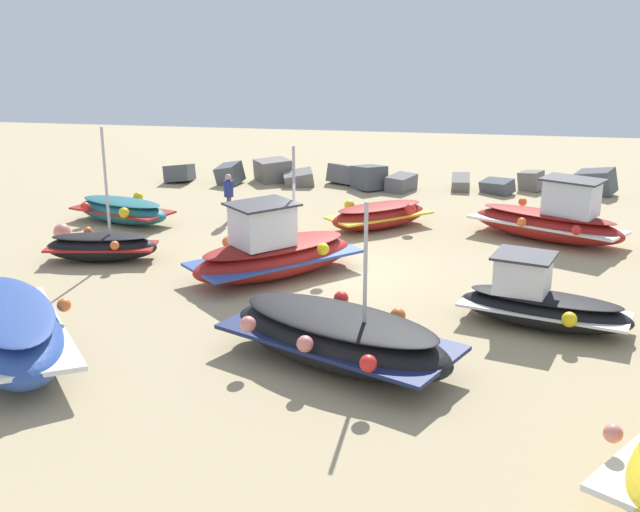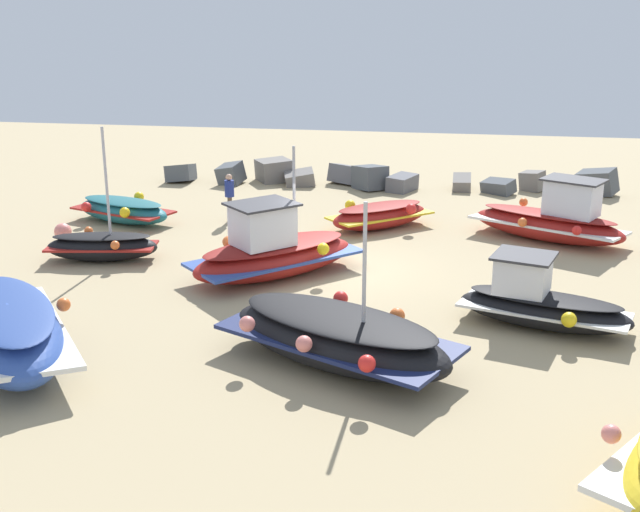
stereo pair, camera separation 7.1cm
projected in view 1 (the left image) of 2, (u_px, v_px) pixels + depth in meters
name	position (u px, v px, depth m)	size (l,w,h in m)	color
ground_plane	(336.00, 270.00, 22.46)	(51.42, 51.42, 0.00)	tan
fishing_boat_0	(273.00, 252.00, 21.75)	(4.78, 4.79, 3.52)	maroon
fishing_boat_1	(102.00, 246.00, 23.13)	(3.37, 1.79, 3.91)	black
fishing_boat_2	(541.00, 303.00, 18.39)	(4.20, 2.60, 1.72)	black
fishing_boat_4	(9.00, 331.00, 16.50)	(4.81, 5.38, 1.38)	#2D4C9E
fishing_boat_5	(551.00, 220.00, 25.07)	(5.16, 3.88, 2.13)	maroon
fishing_boat_6	(338.00, 337.00, 16.43)	(5.54, 4.12, 3.55)	black
fishing_boat_7	(122.00, 210.00, 27.20)	(3.93, 2.54, 0.90)	#1E6670
fishing_boat_8	(379.00, 215.00, 26.56)	(3.65, 3.44, 0.94)	maroon
person_walking	(229.00, 194.00, 27.20)	(0.32, 0.32, 1.65)	brown
breakwater_rocks	(361.00, 177.00, 32.65)	(18.36, 2.64, 1.28)	#4C5156
mooring_buoy_0	(62.00, 232.00, 24.71)	(0.53, 0.53, 0.67)	#3F3F42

